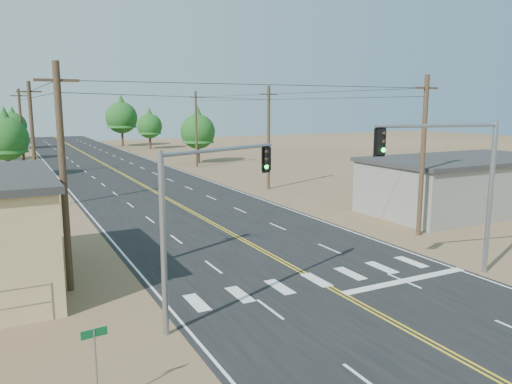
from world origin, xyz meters
TOP-DOWN VIEW (x-y plane):
  - ground at (0.00, 0.00)m, footprint 220.00×220.00m
  - road at (0.00, 30.00)m, footprint 15.00×200.00m
  - building_right at (19.00, 16.00)m, footprint 15.00×8.00m
  - utility_pole_left_near at (-10.50, 12.00)m, footprint 1.80×0.30m
  - utility_pole_left_mid at (-10.50, 32.00)m, footprint 1.80×0.30m
  - utility_pole_left_far at (-10.50, 52.00)m, footprint 1.80×0.30m
  - utility_pole_right_near at (10.50, 12.00)m, footprint 1.80×0.30m
  - utility_pole_right_mid at (10.50, 32.00)m, footprint 1.80×0.30m
  - utility_pole_right_far at (10.50, 52.00)m, footprint 1.80×0.30m
  - signal_mast_left at (-6.35, 6.48)m, footprint 5.70×2.56m
  - signal_mast_right at (6.22, 5.52)m, footprint 6.42×1.47m
  - street_sign at (-11.00, 2.19)m, footprint 0.70×0.12m
  - tree_left_near at (-12.16, 51.69)m, footprint 4.87×4.87m
  - tree_left_far at (-10.35, 93.27)m, footprint 4.84×4.84m
  - tree_right_near at (12.24, 56.02)m, footprint 4.87×4.87m
  - tree_right_mid at (12.59, 82.64)m, footprint 4.66×4.66m
  - tree_right_far at (9.19, 90.78)m, footprint 6.21×6.21m

SIDE VIEW (x-z plane):
  - ground at x=0.00m, z-range 0.00..0.00m
  - road at x=0.00m, z-range 0.00..0.02m
  - street_sign at x=-11.00m, z-range 0.40..2.77m
  - building_right at x=19.00m, z-range 0.00..4.00m
  - signal_mast_left at x=-6.35m, z-range 1.22..7.90m
  - tree_right_mid at x=12.59m, z-range 0.87..8.64m
  - tree_left_far at x=-10.35m, z-range 0.90..8.97m
  - tree_right_near at x=12.24m, z-range 0.91..9.03m
  - tree_left_near at x=-12.16m, z-range 0.90..9.03m
  - signal_mast_right at x=6.22m, z-range 1.34..8.81m
  - utility_pole_left_near at x=-10.50m, z-range 0.12..10.12m
  - utility_pole_left_mid at x=-10.50m, z-range 0.12..10.12m
  - utility_pole_left_far at x=-10.50m, z-range 0.12..10.12m
  - utility_pole_right_near at x=10.50m, z-range 0.12..10.12m
  - utility_pole_right_mid at x=10.50m, z-range 0.12..10.12m
  - utility_pole_right_far at x=10.50m, z-range 0.12..10.12m
  - tree_right_far at x=9.19m, z-range 1.16..11.51m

